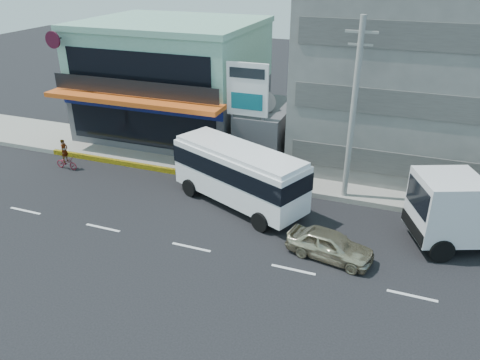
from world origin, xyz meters
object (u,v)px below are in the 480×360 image
utility_pole_near (353,112)px  sedan (330,245)px  satellite_dish (264,110)px  motorcycle_rider (66,159)px  shop_building (174,82)px  concrete_building (440,55)px  billboard (247,96)px  minibus (239,172)px

utility_pole_near → sedan: bearing=-87.2°
satellite_dish → motorcycle_rider: satellite_dish is taller
utility_pole_near → shop_building: bearing=154.9°
motorcycle_rider → sedan: bearing=-12.2°
concrete_building → billboard: 12.17m
shop_building → satellite_dish: 8.54m
satellite_dish → sedan: bearing=-56.5°
shop_building → sedan: shop_building is taller
shop_building → sedan: (14.29, -12.45, -3.32)m
utility_pole_near → minibus: bearing=-154.4°
shop_building → motorcycle_rider: 9.86m
shop_building → billboard: size_ratio=1.80×
minibus → concrete_building: bearing=47.3°
concrete_building → utility_pole_near: (-4.00, -7.60, -1.85)m
concrete_building → sedan: (-3.71, -13.50, -6.32)m
billboard → utility_pole_near: (6.50, -1.80, 0.22)m
satellite_dish → utility_pole_near: (6.00, -3.60, 1.57)m
minibus → utility_pole_near: bearing=25.6°
billboard → sedan: bearing=-48.6°
satellite_dish → motorcycle_rider: bearing=-153.9°
billboard → sedan: size_ratio=1.73×
shop_building → concrete_building: size_ratio=0.77×
utility_pole_near → billboard: bearing=164.5°
concrete_building → billboard: size_ratio=2.32×
shop_building → sedan: bearing=-41.1°
minibus → motorcycle_rider: minibus is taller
shop_building → billboard: shop_building is taller
concrete_building → sedan: concrete_building is taller
concrete_building → motorcycle_rider: size_ratio=7.97×
shop_building → minibus: size_ratio=1.49×
satellite_dish → minibus: 6.41m
minibus → sedan: size_ratio=2.09×
minibus → sedan: minibus is taller
minibus → sedan: 6.71m
sedan → shop_building: bearing=59.3°
billboard → motorcycle_rider: 12.44m
utility_pole_near → motorcycle_rider: utility_pole_near is taller
minibus → billboard: bearing=104.2°
utility_pole_near → motorcycle_rider: 18.21m
concrete_building → motorcycle_rider: concrete_building is taller
shop_building → utility_pole_near: utility_pole_near is taller
shop_building → billboard: (7.50, -4.75, 0.93)m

